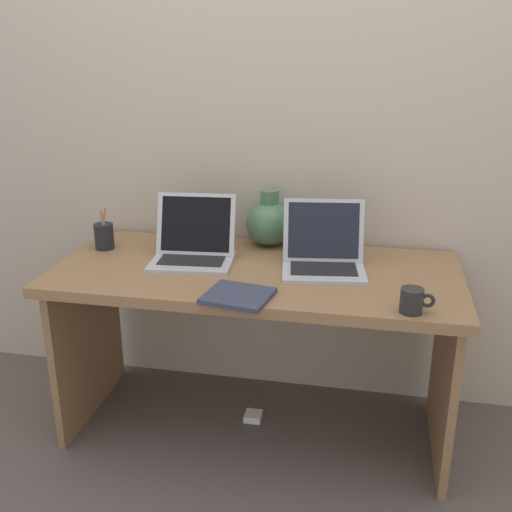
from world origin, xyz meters
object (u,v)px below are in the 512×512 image
object	(u,v)px
laptop_left	(194,244)
power_brick	(253,416)
notebook_stack	(238,296)
pen_cup	(104,236)
green_vase	(269,222)
coffee_mug	(412,301)
laptop_right	(323,252)

from	to	relation	value
laptop_left	power_brick	xyz separation A→B (m)	(0.23, -0.00, -0.76)
notebook_stack	pen_cup	bearing A→B (deg)	149.27
green_vase	coffee_mug	size ratio (longest dim) A/B	2.14
pen_cup	green_vase	bearing A→B (deg)	15.37
notebook_stack	coffee_mug	world-z (taller)	coffee_mug
notebook_stack	power_brick	bearing A→B (deg)	92.96
laptop_right	notebook_stack	xyz separation A→B (m)	(-0.25, -0.34, -0.06)
green_vase	power_brick	xyz separation A→B (m)	(-0.02, -0.24, -0.79)
green_vase	laptop_left	bearing A→B (deg)	-137.67
green_vase	pen_cup	bearing A→B (deg)	-164.63
power_brick	laptop_right	bearing A→B (deg)	1.46
green_vase	notebook_stack	xyz separation A→B (m)	(-0.01, -0.57, -0.09)
laptop_right	power_brick	xyz separation A→B (m)	(-0.27, -0.01, -0.76)
green_vase	notebook_stack	world-z (taller)	green_vase
green_vase	power_brick	distance (m)	0.82
coffee_mug	pen_cup	bearing A→B (deg)	162.35
green_vase	coffee_mug	bearing A→B (deg)	-45.40
coffee_mug	pen_cup	distance (m)	1.27
notebook_stack	power_brick	xyz separation A→B (m)	(-0.02, 0.33, -0.70)
laptop_right	laptop_left	bearing A→B (deg)	-179.47
laptop_right	notebook_stack	world-z (taller)	laptop_right
coffee_mug	laptop_left	bearing A→B (deg)	157.75
coffee_mug	notebook_stack	bearing A→B (deg)	-179.97
pen_cup	power_brick	distance (m)	0.98
laptop_right	pen_cup	bearing A→B (deg)	176.93
laptop_right	green_vase	xyz separation A→B (m)	(-0.25, 0.23, 0.03)
pen_cup	power_brick	xyz separation A→B (m)	(0.63, -0.06, -0.75)
notebook_stack	laptop_right	bearing A→B (deg)	53.34
laptop_right	green_vase	world-z (taller)	laptop_right
notebook_stack	laptop_left	bearing A→B (deg)	126.95
green_vase	power_brick	bearing A→B (deg)	-95.40
notebook_stack	coffee_mug	distance (m)	0.56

